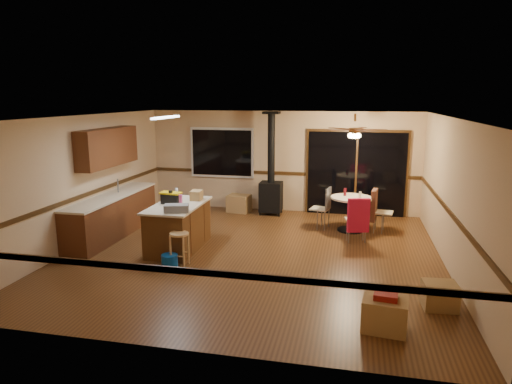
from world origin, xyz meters
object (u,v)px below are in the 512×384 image
(blue_bucket, at_px, (170,261))
(box_corner_b, at_px, (440,296))
(chair_left, at_px, (324,203))
(box_under_window, at_px, (239,203))
(dining_table, at_px, (351,208))
(kitchen_island, at_px, (178,226))
(wood_stove, at_px, (271,186))
(bar_stool, at_px, (180,249))
(box_corner_a, at_px, (385,314))
(chair_near, at_px, (358,215))
(chair_right, at_px, (375,205))
(toolbox_black, at_px, (171,199))
(toolbox_grey, at_px, (177,208))

(blue_bucket, bearing_deg, box_corner_b, -8.58)
(chair_left, bearing_deg, box_under_window, 154.70)
(dining_table, bearing_deg, kitchen_island, -149.58)
(wood_stove, height_order, box_corner_b, wood_stove)
(bar_stool, distance_m, blue_bucket, 0.27)
(kitchen_island, xyz_separation_m, box_corner_a, (3.80, -2.48, -0.24))
(chair_near, relative_size, box_corner_a, 1.25)
(chair_right, height_order, box_corner_b, chair_right)
(bar_stool, bearing_deg, box_under_window, 88.94)
(blue_bucket, bearing_deg, box_under_window, 87.01)
(bar_stool, distance_m, dining_table, 4.10)
(bar_stool, distance_m, chair_left, 3.76)
(wood_stove, bearing_deg, kitchen_island, -113.09)
(dining_table, height_order, chair_right, chair_right)
(bar_stool, height_order, box_under_window, bar_stool)
(toolbox_black, xyz_separation_m, chair_left, (2.87, 2.00, -0.41))
(chair_near, bearing_deg, box_corner_a, -84.59)
(toolbox_grey, xyz_separation_m, bar_stool, (0.17, -0.34, -0.66))
(chair_left, bearing_deg, toolbox_grey, -134.24)
(dining_table, bearing_deg, blue_bucket, -136.10)
(box_corner_a, xyz_separation_m, box_corner_b, (0.80, 0.79, -0.03))
(chair_near, height_order, box_under_window, chair_near)
(wood_stove, height_order, box_under_window, wood_stove)
(toolbox_black, bearing_deg, toolbox_grey, -59.08)
(bar_stool, relative_size, chair_near, 0.87)
(wood_stove, xyz_separation_m, toolbox_grey, (-1.10, -3.61, 0.24))
(chair_left, height_order, chair_near, same)
(toolbox_black, distance_m, bar_stool, 1.26)
(dining_table, bearing_deg, box_under_window, 158.14)
(kitchen_island, relative_size, blue_bucket, 5.81)
(wood_stove, height_order, toolbox_grey, wood_stove)
(chair_left, xyz_separation_m, chair_near, (0.74, -0.95, 0.01))
(chair_near, xyz_separation_m, box_corner_a, (0.34, -3.55, -0.38))
(kitchen_island, distance_m, dining_table, 3.85)
(box_under_window, relative_size, box_corner_a, 1.00)
(chair_near, bearing_deg, wood_stove, 137.48)
(toolbox_black, xyz_separation_m, dining_table, (3.46, 1.92, -0.47))
(wood_stove, height_order, blue_bucket, wood_stove)
(toolbox_black, relative_size, box_corner_a, 0.64)
(chair_right, distance_m, box_corner_b, 3.81)
(toolbox_grey, relative_size, blue_bucket, 1.51)
(dining_table, distance_m, box_corner_a, 4.46)
(blue_bucket, distance_m, box_under_window, 4.13)
(kitchen_island, relative_size, toolbox_black, 4.68)
(box_corner_a, bearing_deg, toolbox_black, 147.61)
(bar_stool, distance_m, box_under_window, 4.00)
(bar_stool, xyz_separation_m, box_corner_b, (4.23, -0.79, -0.12))
(blue_bucket, relative_size, dining_table, 0.32)
(toolbox_black, relative_size, chair_left, 0.70)
(blue_bucket, bearing_deg, box_corner_a, -22.14)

